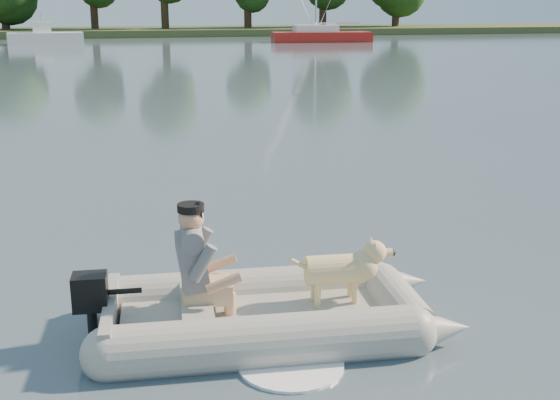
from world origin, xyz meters
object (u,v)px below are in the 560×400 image
object	(u,v)px
man	(195,257)
dog	(335,274)
sailboat	(321,36)
dinghy	(270,273)
motorboat	(45,30)

from	to	relation	value
man	dog	world-z (taller)	man
dog	sailboat	world-z (taller)	sailboat
dinghy	motorboat	bearing A→B (deg)	100.84
dog	motorboat	xyz separation A→B (m)	(-5.91, 47.78, 0.53)
dog	motorboat	bearing A→B (deg)	101.56
dinghy	man	distance (m)	0.68
man	motorboat	size ratio (longest dim) A/B	0.19
motorboat	sailboat	world-z (taller)	sailboat
man	motorboat	world-z (taller)	motorboat
dinghy	dog	distance (m)	0.61
man	sailboat	distance (m)	48.32
dinghy	sailboat	size ratio (longest dim) A/B	0.42
motorboat	dog	bearing A→B (deg)	-88.00
sailboat	motorboat	bearing A→B (deg)	179.37
dinghy	motorboat	xyz separation A→B (m)	(-5.30, 47.78, 0.47)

